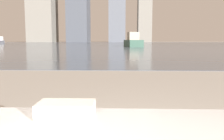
% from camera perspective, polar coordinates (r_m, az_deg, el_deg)
% --- Properties ---
extents(towel_stack, '(0.29, 0.18, 0.08)m').
position_cam_1_polar(towel_stack, '(1.34, -10.44, -8.91)').
color(towel_stack, silver).
rests_on(towel_stack, bathtub).
extents(harbor_water, '(180.00, 110.00, 0.01)m').
position_cam_1_polar(harbor_water, '(62.38, 1.89, 5.99)').
color(harbor_water, slate).
rests_on(harbor_water, ground_plane).
extents(harbor_boat_0, '(3.72, 5.03, 1.81)m').
position_cam_1_polar(harbor_boat_0, '(68.76, -24.13, 6.02)').
color(harbor_boat_0, '#2D2D33').
rests_on(harbor_boat_0, harbor_water).
extents(harbor_boat_2, '(2.54, 5.53, 2.00)m').
position_cam_1_polar(harbor_boat_2, '(34.85, 4.84, 6.48)').
color(harbor_boat_2, '#335647').
rests_on(harbor_boat_2, harbor_water).
extents(skyline_tower_1, '(9.49, 13.96, 30.35)m').
position_cam_1_polar(skyline_tower_1, '(120.88, -7.66, 13.54)').
color(skyline_tower_1, '#4C515B').
rests_on(skyline_tower_1, ground_plane).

